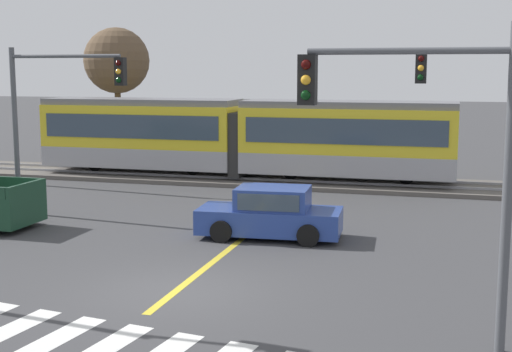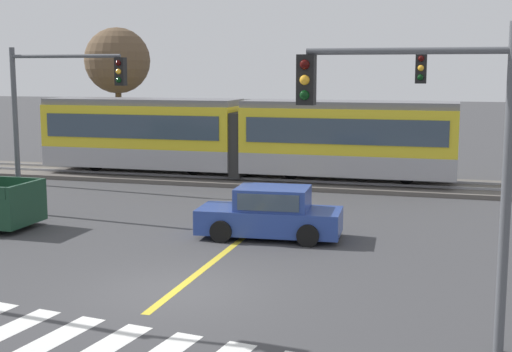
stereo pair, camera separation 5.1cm
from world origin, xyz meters
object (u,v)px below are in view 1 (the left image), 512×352
(traffic_light_mid_left, at_px, (53,102))
(bare_tree_far_west, at_px, (117,61))
(light_rail_tram, at_px, (241,135))
(traffic_light_mid_right, at_px, (511,104))
(sedan_crossing, at_px, (270,214))
(traffic_light_near_right, at_px, (432,137))

(traffic_light_mid_left, bearing_deg, bare_tree_far_west, 107.65)
(light_rail_tram, distance_m, bare_tree_far_west, 9.63)
(traffic_light_mid_right, bearing_deg, sedan_crossing, -165.50)
(light_rail_tram, distance_m, sedan_crossing, 10.93)
(sedan_crossing, bearing_deg, light_rail_tram, 111.36)
(traffic_light_near_right, distance_m, traffic_light_mid_left, 15.17)
(traffic_light_near_right, relative_size, bare_tree_far_west, 0.81)
(traffic_light_near_right, bearing_deg, traffic_light_mid_right, 78.07)
(light_rail_tram, relative_size, bare_tree_far_west, 2.61)
(traffic_light_mid_left, xyz_separation_m, bare_tree_far_west, (-4.16, 13.08, 1.50))
(light_rail_tram, height_order, traffic_light_mid_left, traffic_light_mid_left)
(traffic_light_mid_right, bearing_deg, traffic_light_near_right, -101.93)
(traffic_light_near_right, relative_size, traffic_light_mid_right, 0.95)
(sedan_crossing, bearing_deg, traffic_light_mid_right, 14.50)
(light_rail_tram, distance_m, traffic_light_mid_left, 9.88)
(traffic_light_mid_left, height_order, bare_tree_far_west, bare_tree_far_west)
(sedan_crossing, relative_size, traffic_light_mid_right, 0.72)
(sedan_crossing, xyz_separation_m, bare_tree_far_west, (-11.98, 14.27, 4.65))
(sedan_crossing, distance_m, bare_tree_far_west, 19.21)
(light_rail_tram, relative_size, traffic_light_near_right, 3.23)
(traffic_light_mid_left, relative_size, bare_tree_far_west, 0.80)
(traffic_light_near_right, xyz_separation_m, traffic_light_mid_right, (1.90, 9.01, 0.18))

